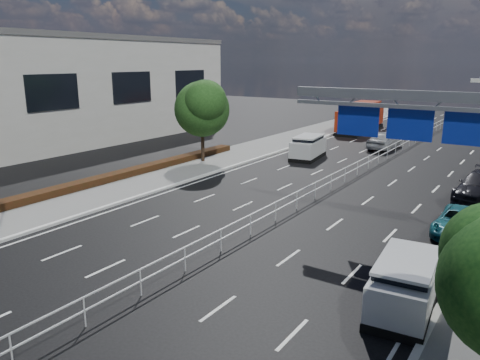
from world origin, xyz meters
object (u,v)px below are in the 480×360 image
Objects in this scene: overhead_gantry at (427,119)px; red_bus at (361,116)px; white_minivan at (308,147)px; near_car_silver at (384,140)px; silver_minivan at (406,284)px; parked_car_teal at (460,222)px; near_car_dark at (421,118)px.

overhead_gantry reaches higher than red_bus.
red_bus is at bearing 88.24° from white_minivan.
white_minivan reaches higher than near_car_silver.
overhead_gantry reaches higher than near_car_silver.
overhead_gantry is 8.18m from silver_minivan.
parked_car_teal is at bearing 51.31° from overhead_gantry.
near_car_silver is (-8.34, 22.21, -4.74)m from overhead_gantry.
near_car_silver is at bearing 116.93° from parked_car_teal.
red_bus is at bearing -57.78° from near_car_silver.
silver_minivan is at bearing 101.92° from near_car_dark.
near_car_dark is 42.77m from parked_car_teal.
red_bus is 41.67m from silver_minivan.
silver_minivan is at bearing -71.19° from red_bus.
near_car_silver is 1.13× the size of parked_car_teal.
near_car_silver is 22.55m from parked_car_teal.
overhead_gantry is at bearing -56.77° from white_minivan.
silver_minivan is 8.52m from parked_car_teal.
red_bus reaches higher than parked_car_teal.
white_minivan is 0.93× the size of near_car_silver.
silver_minivan reaches higher than near_car_dark.
overhead_gantry is at bearing -69.08° from red_bus.
red_bus is 2.49× the size of silver_minivan.
red_bus reaches higher than near_car_silver.
silver_minivan is at bearing -91.36° from parked_car_teal.
silver_minivan is at bearing -79.42° from overhead_gantry.
white_minivan is 18.03m from red_bus.
overhead_gantry is at bearing -127.80° from parked_car_teal.
white_minivan is 29.06m from near_car_dark.
red_bus is 2.20× the size of near_car_silver.
near_car_dark is (-9.87, 43.16, -4.88)m from overhead_gantry.
overhead_gantry is 44.55m from near_car_dark.
white_minivan is at bearing 131.00° from overhead_gantry.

